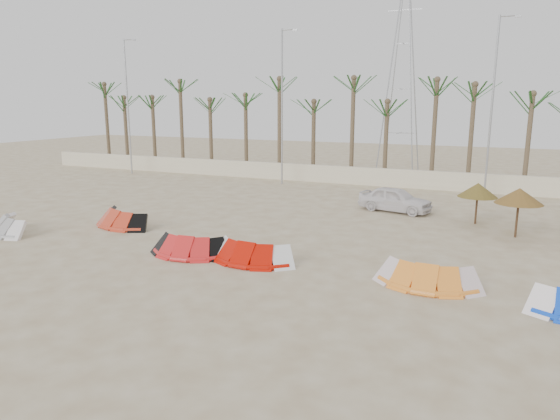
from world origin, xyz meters
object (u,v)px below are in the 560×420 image
at_px(kite_red_right, 254,249).
at_px(kite_grey, 14,224).
at_px(parasol_left, 478,190).
at_px(kite_orange, 429,272).
at_px(parasol_mid, 519,196).
at_px(kite_red_left, 126,217).
at_px(car, 395,199).
at_px(kite_red_mid, 193,244).

bearing_deg(kite_red_right, kite_grey, -176.49).
xyz_separation_m(kite_grey, parasol_left, (19.65, 10.42, 1.30)).
height_order(kite_orange, parasol_mid, parasol_mid).
bearing_deg(kite_red_right, kite_red_left, 163.31).
bearing_deg(kite_orange, parasol_left, 84.10).
xyz_separation_m(kite_red_left, parasol_left, (15.86, 7.18, 1.30)).
height_order(kite_red_left, car, car).
bearing_deg(kite_red_right, parasol_left, 52.15).
bearing_deg(car, kite_red_right, 175.74).
bearing_deg(parasol_mid, kite_orange, -109.89).
height_order(kite_grey, parasol_left, parasol_left).
relative_size(parasol_left, parasol_mid, 0.92).
relative_size(kite_red_mid, kite_orange, 0.99).
distance_m(kite_red_right, parasol_mid, 12.15).
height_order(kite_grey, car, car).
relative_size(kite_grey, kite_red_mid, 1.03).
bearing_deg(kite_orange, parasol_mid, 70.11).
xyz_separation_m(kite_grey, kite_red_mid, (9.55, 0.46, 0.00)).
distance_m(kite_red_mid, parasol_mid, 14.38).
bearing_deg(parasol_mid, kite_red_mid, -146.18).
relative_size(kite_red_left, car, 0.97).
distance_m(kite_red_left, kite_orange, 15.07).
xyz_separation_m(kite_red_left, parasol_mid, (17.64, 5.18, 1.47)).
xyz_separation_m(kite_red_right, parasol_mid, (9.30, 7.68, 1.47)).
relative_size(kite_red_mid, car, 0.83).
xyz_separation_m(parasol_left, parasol_mid, (1.78, -2.00, 0.18)).
distance_m(kite_orange, car, 11.48).
bearing_deg(parasol_mid, parasol_left, 131.72).
xyz_separation_m(kite_red_mid, parasol_mid, (11.88, 7.96, 1.47)).
bearing_deg(kite_orange, kite_red_right, 179.83).
relative_size(kite_red_left, kite_red_right, 1.09).
height_order(kite_red_mid, car, car).
bearing_deg(kite_red_left, kite_red_mid, -25.79).
height_order(kite_grey, kite_red_left, same).
distance_m(parasol_left, car, 4.57).
xyz_separation_m(kite_orange, parasol_mid, (2.79, 7.70, 1.47)).
relative_size(kite_orange, parasol_mid, 1.49).
bearing_deg(kite_grey, kite_red_right, 3.51).
bearing_deg(parasol_left, parasol_mid, -48.28).
distance_m(kite_red_right, parasol_left, 12.33).
height_order(kite_red_left, kite_orange, same).
bearing_deg(car, parasol_left, -94.78).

